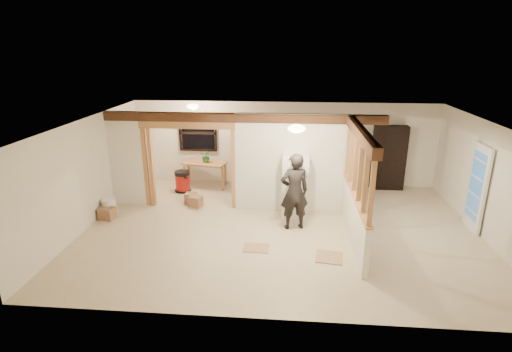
# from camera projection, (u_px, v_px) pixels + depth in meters

# --- Properties ---
(floor) EXTENTS (9.00, 6.50, 0.01)m
(floor) POSITION_uv_depth(u_px,v_px,m) (280.00, 229.00, 9.31)
(floor) COLOR beige
(floor) RESTS_ON ground
(ceiling) EXTENTS (9.00, 6.50, 0.01)m
(ceiling) POSITION_uv_depth(u_px,v_px,m) (282.00, 123.00, 8.53)
(ceiling) COLOR white
(wall_back) EXTENTS (9.00, 0.01, 2.50)m
(wall_back) POSITION_uv_depth(u_px,v_px,m) (284.00, 144.00, 11.99)
(wall_back) COLOR silver
(wall_back) RESTS_ON floor
(wall_front) EXTENTS (9.00, 0.01, 2.50)m
(wall_front) POSITION_uv_depth(u_px,v_px,m) (276.00, 248.00, 5.84)
(wall_front) COLOR silver
(wall_front) RESTS_ON floor
(wall_left) EXTENTS (0.01, 6.50, 2.50)m
(wall_left) POSITION_uv_depth(u_px,v_px,m) (88.00, 173.00, 9.28)
(wall_left) COLOR silver
(wall_left) RESTS_ON floor
(wall_right) EXTENTS (0.01, 6.50, 2.50)m
(wall_right) POSITION_uv_depth(u_px,v_px,m) (491.00, 184.00, 8.56)
(wall_right) COLOR silver
(wall_right) RESTS_ON floor
(partition_left_stub) EXTENTS (0.90, 0.12, 2.50)m
(partition_left_stub) POSITION_uv_depth(u_px,v_px,m) (127.00, 159.00, 10.38)
(partition_left_stub) COLOR silver
(partition_left_stub) RESTS_ON floor
(partition_center) EXTENTS (2.80, 0.12, 2.50)m
(partition_center) POSITION_uv_depth(u_px,v_px,m) (290.00, 163.00, 10.04)
(partition_center) COLOR silver
(partition_center) RESTS_ON floor
(doorway_frame) EXTENTS (2.46, 0.14, 2.20)m
(doorway_frame) POSITION_uv_depth(u_px,v_px,m) (189.00, 166.00, 10.29)
(doorway_frame) COLOR #B47C4C
(doorway_frame) RESTS_ON floor
(header_beam_back) EXTENTS (7.00, 0.18, 0.22)m
(header_beam_back) POSITION_uv_depth(u_px,v_px,m) (242.00, 118.00, 9.78)
(header_beam_back) COLOR #4C2B1A
(header_beam_back) RESTS_ON ceiling
(header_beam_right) EXTENTS (0.18, 3.30, 0.22)m
(header_beam_right) POSITION_uv_depth(u_px,v_px,m) (361.00, 133.00, 8.06)
(header_beam_right) COLOR #4C2B1A
(header_beam_right) RESTS_ON ceiling
(pony_wall) EXTENTS (0.12, 3.20, 1.00)m
(pony_wall) POSITION_uv_depth(u_px,v_px,m) (354.00, 219.00, 8.65)
(pony_wall) COLOR silver
(pony_wall) RESTS_ON floor
(stud_partition) EXTENTS (0.14, 3.20, 1.32)m
(stud_partition) POSITION_uv_depth(u_px,v_px,m) (358.00, 167.00, 8.28)
(stud_partition) COLOR #B47C4C
(stud_partition) RESTS_ON pony_wall
(window_back) EXTENTS (1.12, 0.10, 1.10)m
(window_back) POSITION_uv_depth(u_px,v_px,m) (198.00, 133.00, 12.03)
(window_back) COLOR black
(window_back) RESTS_ON wall_back
(french_door) EXTENTS (0.12, 0.86, 2.00)m
(french_door) POSITION_uv_depth(u_px,v_px,m) (477.00, 188.00, 9.02)
(french_door) COLOR white
(french_door) RESTS_ON floor
(ceiling_dome_main) EXTENTS (0.36, 0.36, 0.16)m
(ceiling_dome_main) POSITION_uv_depth(u_px,v_px,m) (297.00, 128.00, 8.04)
(ceiling_dome_main) COLOR #FFEABF
(ceiling_dome_main) RESTS_ON ceiling
(ceiling_dome_util) EXTENTS (0.32, 0.32, 0.14)m
(ceiling_dome_util) POSITION_uv_depth(u_px,v_px,m) (193.00, 106.00, 10.91)
(ceiling_dome_util) COLOR #FFEABF
(ceiling_dome_util) RESTS_ON ceiling
(hanging_bulb) EXTENTS (0.07, 0.07, 0.07)m
(hanging_bulb) POSITION_uv_depth(u_px,v_px,m) (206.00, 122.00, 10.30)
(hanging_bulb) COLOR #FFD88C
(hanging_bulb) RESTS_ON ceiling
(refrigerator) EXTENTS (0.63, 0.61, 1.53)m
(refrigerator) POSITION_uv_depth(u_px,v_px,m) (295.00, 186.00, 9.83)
(refrigerator) COLOR white
(refrigerator) RESTS_ON floor
(woman) EXTENTS (0.75, 0.59, 1.81)m
(woman) POSITION_uv_depth(u_px,v_px,m) (294.00, 192.00, 9.08)
(woman) COLOR black
(woman) RESTS_ON floor
(work_table) EXTENTS (1.33, 0.86, 0.77)m
(work_table) POSITION_uv_depth(u_px,v_px,m) (205.00, 175.00, 11.93)
(work_table) COLOR #B47C4C
(work_table) RESTS_ON floor
(potted_plant) EXTENTS (0.36, 0.32, 0.37)m
(potted_plant) POSITION_uv_depth(u_px,v_px,m) (206.00, 156.00, 11.75)
(potted_plant) COLOR #34763A
(potted_plant) RESTS_ON work_table
(shop_vac) EXTENTS (0.61, 0.61, 0.62)m
(shop_vac) POSITION_uv_depth(u_px,v_px,m) (183.00, 181.00, 11.60)
(shop_vac) COLOR maroon
(shop_vac) RESTS_ON floor
(bookshelf) EXTENTS (0.95, 0.32, 1.89)m
(bookshelf) POSITION_uv_depth(u_px,v_px,m) (389.00, 158.00, 11.63)
(bookshelf) COLOR black
(bookshelf) RESTS_ON floor
(bucket) EXTENTS (0.37, 0.37, 0.44)m
(bucket) POSITION_uv_depth(u_px,v_px,m) (109.00, 207.00, 10.00)
(bucket) COLOR white
(bucket) RESTS_ON floor
(box_util_a) EXTENTS (0.40, 0.37, 0.28)m
(box_util_a) POSITION_uv_depth(u_px,v_px,m) (196.00, 201.00, 10.56)
(box_util_a) COLOR #916546
(box_util_a) RESTS_ON floor
(box_util_b) EXTENTS (0.29, 0.29, 0.27)m
(box_util_b) POSITION_uv_depth(u_px,v_px,m) (191.00, 198.00, 10.82)
(box_util_b) COLOR #916546
(box_util_b) RESTS_ON floor
(box_front) EXTENTS (0.40, 0.35, 0.29)m
(box_front) POSITION_uv_depth(u_px,v_px,m) (107.00, 213.00, 9.79)
(box_front) COLOR #916546
(box_front) RESTS_ON floor
(floor_panel_near) EXTENTS (0.60, 0.60, 0.02)m
(floor_panel_near) POSITION_uv_depth(u_px,v_px,m) (329.00, 257.00, 8.04)
(floor_panel_near) COLOR tan
(floor_panel_near) RESTS_ON floor
(floor_panel_far) EXTENTS (0.54, 0.44, 0.02)m
(floor_panel_far) POSITION_uv_depth(u_px,v_px,m) (256.00, 248.00, 8.42)
(floor_panel_far) COLOR tan
(floor_panel_far) RESTS_ON floor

